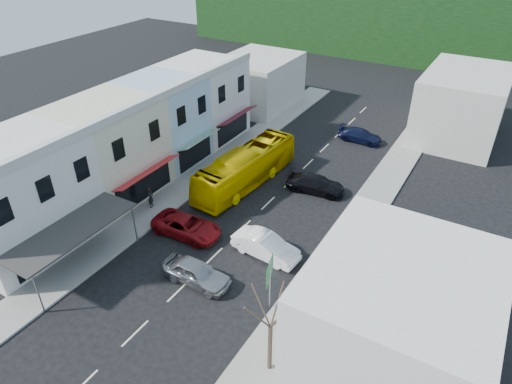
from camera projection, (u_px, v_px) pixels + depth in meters
The scene contains 18 objects.
ground at pixel (214, 257), 32.54m from camera, with size 120.00×120.00×0.00m, color black.
sidewalk_left at pixel (209, 170), 43.02m from camera, with size 3.00×52.00×0.15m, color gray.
sidewalk_right at pixel (362, 217), 36.59m from camera, with size 3.00×52.00×0.15m, color gray.
shopfront_row at pixel (126, 141), 39.42m from camera, with size 8.25×30.00×8.00m.
right_building at pixel (394, 333), 21.70m from camera, with size 8.00×9.00×8.00m, color silver.
distant_block_left at pixel (258, 82), 55.80m from camera, with size 8.00×10.00×6.00m, color #B7B2A8.
distant_block_right at pixel (462, 105), 47.87m from camera, with size 8.00×12.00×7.00m, color #B7B2A8.
hillside at pixel (425, 7), 77.11m from camera, with size 80.00×26.00×14.00m.
bus at pixel (246, 169), 40.24m from camera, with size 2.50×11.60×3.10m, color #E6BD00.
car_silver at pixel (197, 274), 29.99m from camera, with size 1.80×4.40×1.40m, color #9F9FA4.
car_white at pixel (266, 247), 32.31m from camera, with size 1.80×4.40×1.40m, color white.
car_red at pixel (187, 227), 34.39m from camera, with size 1.90×4.60×1.40m, color maroon.
car_black_near at pixel (316, 184), 39.62m from camera, with size 1.84×4.50×1.40m, color black.
car_navy_far at pixel (360, 135), 48.12m from camera, with size 1.84×4.50×1.40m, color black.
pedestrian_left at pixel (151, 198), 37.26m from camera, with size 0.60×0.40×1.70m, color black.
direction_sign at pixel (269, 285), 27.37m from camera, with size 0.68×1.70×3.82m, color #145D29, non-canonical shape.
street_tree at pixel (270, 327), 22.90m from camera, with size 2.19×2.19×6.56m, color #392D24, non-canonical shape.
traffic_signal at pixel (418, 105), 50.54m from camera, with size 0.79×1.12×5.08m, color black, non-canonical shape.
Camera 1 is at (15.32, -20.10, 21.22)m, focal length 32.00 mm.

